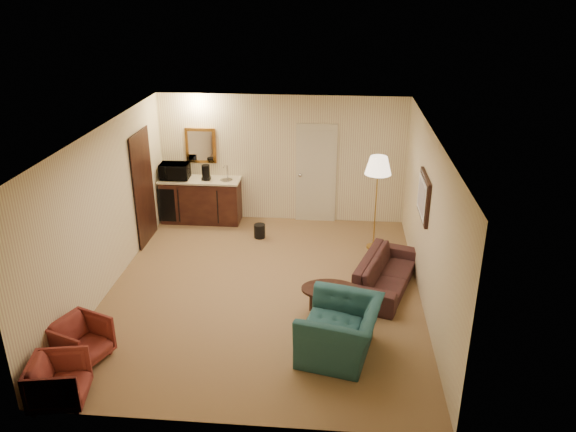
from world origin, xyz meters
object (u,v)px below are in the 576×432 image
at_px(coffee_maker, 206,173).
at_px(rose_chair_far, 59,379).
at_px(floor_lamp, 376,203).
at_px(sofa, 386,268).
at_px(teal_armchair, 340,322).
at_px(microwave, 175,169).
at_px(waste_bin, 260,231).
at_px(rose_chair_near, 81,339).
at_px(coffee_table, 330,303).
at_px(wetbar_cabinet, 201,200).

bearing_deg(coffee_maker, rose_chair_far, -106.96).
bearing_deg(floor_lamp, rose_chair_far, -130.69).
height_order(floor_lamp, coffee_maker, floor_lamp).
xyz_separation_m(sofa, floor_lamp, (-0.10, 1.50, 0.53)).
height_order(teal_armchair, microwave, microwave).
xyz_separation_m(floor_lamp, coffee_maker, (-3.35, 0.93, 0.18)).
distance_m(rose_chair_far, waste_bin, 5.10).
distance_m(rose_chair_near, waste_bin, 4.39).
xyz_separation_m(sofa, waste_bin, (-2.29, 1.75, -0.23)).
relative_size(sofa, rose_chair_near, 2.89).
xyz_separation_m(rose_chair_far, coffee_table, (3.14, 2.11, -0.08)).
bearing_deg(rose_chair_near, waste_bin, -3.10).
bearing_deg(floor_lamp, wetbar_cabinet, 164.49).
bearing_deg(sofa, microwave, 77.13).
bearing_deg(coffee_table, teal_armchair, -80.45).
bearing_deg(wetbar_cabinet, microwave, -177.40).
height_order(rose_chair_far, floor_lamp, floor_lamp).
height_order(teal_armchair, rose_chair_near, teal_armchair).
bearing_deg(teal_armchair, coffee_maker, -134.43).
distance_m(sofa, floor_lamp, 1.59).
height_order(teal_armchair, coffee_maker, coffee_maker).
bearing_deg(rose_chair_near, wetbar_cabinet, 15.17).
bearing_deg(rose_chair_far, teal_armchair, -80.10).
distance_m(rose_chair_near, microwave, 4.76).
bearing_deg(wetbar_cabinet, teal_armchair, -56.21).
height_order(wetbar_cabinet, sofa, wetbar_cabinet).
xyz_separation_m(floor_lamp, waste_bin, (-2.19, 0.25, -0.76)).
bearing_deg(microwave, teal_armchair, -54.00).
distance_m(wetbar_cabinet, sofa, 4.37).
bearing_deg(floor_lamp, rose_chair_near, -136.81).
bearing_deg(rose_chair_near, teal_armchair, -61.52).
bearing_deg(coffee_table, floor_lamp, 72.47).
bearing_deg(wetbar_cabinet, coffee_table, -51.40).
relative_size(waste_bin, coffee_maker, 0.88).
distance_m(sofa, teal_armchair, 1.97).
distance_m(wetbar_cabinet, microwave, 0.83).
xyz_separation_m(teal_armchair, rose_chair_near, (-3.37, -0.43, -0.17)).
bearing_deg(rose_chair_far, coffee_maker, -16.44).
relative_size(wetbar_cabinet, sofa, 0.89).
bearing_deg(teal_armchair, floor_lamp, -177.73).
relative_size(rose_chair_far, coffee_table, 0.76).
bearing_deg(microwave, floor_lamp, -15.65).
distance_m(rose_chair_near, floor_lamp, 5.51).
bearing_deg(waste_bin, floor_lamp, -6.53).
height_order(wetbar_cabinet, rose_chair_near, wetbar_cabinet).
bearing_deg(wetbar_cabinet, rose_chair_near, -96.05).
relative_size(wetbar_cabinet, teal_armchair, 1.45).
bearing_deg(rose_chair_near, coffee_table, -46.69).
bearing_deg(teal_armchair, coffee_table, -157.55).
bearing_deg(coffee_table, rose_chair_near, -157.91).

